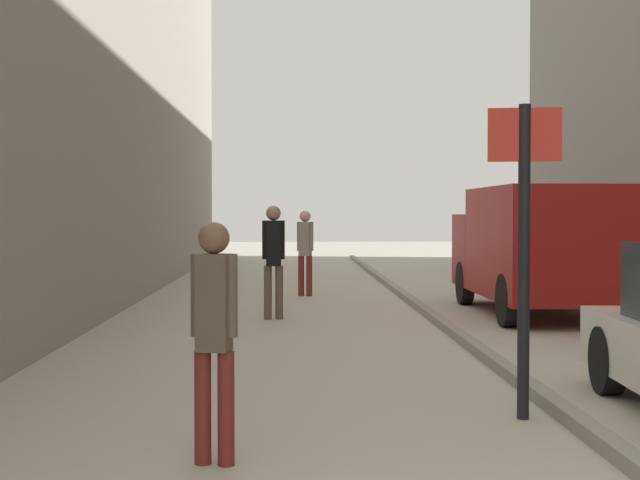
% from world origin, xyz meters
% --- Properties ---
extents(ground_plane, '(80.00, 80.00, 0.00)m').
position_xyz_m(ground_plane, '(0.00, 12.00, 0.00)').
color(ground_plane, '#A8A093').
extents(kerb_strip, '(0.16, 40.00, 0.12)m').
position_xyz_m(kerb_strip, '(1.58, 12.00, 0.06)').
color(kerb_strip, gray).
rests_on(kerb_strip, ground_plane).
extents(pedestrian_main_foreground, '(0.36, 0.24, 1.82)m').
position_xyz_m(pedestrian_main_foreground, '(-0.96, 12.23, 1.05)').
color(pedestrian_main_foreground, brown).
rests_on(pedestrian_main_foreground, ground_plane).
extents(pedestrian_mid_block, '(0.32, 0.23, 1.65)m').
position_xyz_m(pedestrian_mid_block, '(-1.20, 3.55, 0.95)').
color(pedestrian_mid_block, maroon).
rests_on(pedestrian_mid_block, ground_plane).
extents(pedestrian_far_crossing, '(0.34, 0.25, 1.75)m').
position_xyz_m(pedestrian_far_crossing, '(-0.39, 16.41, 1.01)').
color(pedestrian_far_crossing, maroon).
rests_on(pedestrian_far_crossing, ground_plane).
extents(delivery_van, '(2.07, 5.01, 2.12)m').
position_xyz_m(delivery_van, '(3.48, 12.76, 1.16)').
color(delivery_van, maroon).
rests_on(delivery_van, ground_plane).
extents(street_sign_post, '(0.60, 0.11, 2.60)m').
position_xyz_m(street_sign_post, '(1.24, 4.89, 1.55)').
color(street_sign_post, black).
rests_on(street_sign_post, ground_plane).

